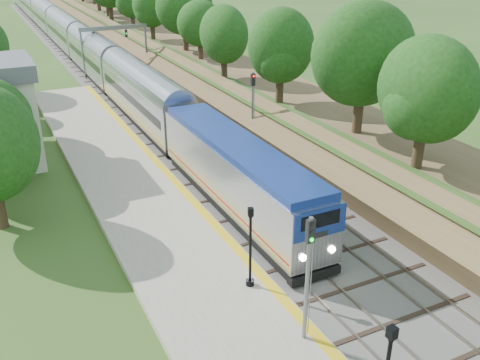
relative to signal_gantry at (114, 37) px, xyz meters
name	(u,v)px	position (x,y,z in m)	size (l,w,h in m)	color
trackbed	(105,68)	(-0.47, 5.01, -4.75)	(9.50, 170.00, 0.28)	#4C4944
platform	(156,219)	(-7.67, -38.99, -4.63)	(6.40, 68.00, 0.38)	gray
yellow_stripe	(198,207)	(-4.82, -38.99, -4.43)	(0.55, 68.00, 0.01)	gold
embankment	(163,49)	(7.88, 5.01, -2.87)	(10.64, 170.00, 11.70)	brown
signal_gantry	(114,37)	(0.00, 0.00, 0.00)	(8.40, 0.38, 6.20)	slate
trees_behind_platform	(33,144)	(-13.64, -34.32, -0.29)	(7.82, 53.32, 7.21)	#332316
train	(66,35)	(-2.47, 20.73, -2.56)	(3.01, 141.34, 4.43)	black
lamppost_far	(250,252)	(-5.70, -47.86, -2.54)	(0.42, 0.42, 4.25)	black
signal_platform	(308,267)	(-5.37, -52.25, -0.87)	(0.34, 0.27, 5.81)	slate
signal_farside	(253,102)	(3.73, -29.97, -0.95)	(0.34, 0.27, 6.14)	slate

